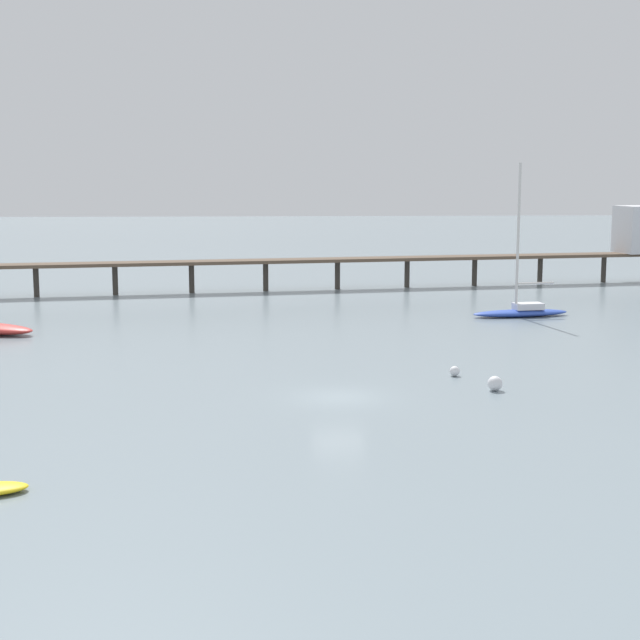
# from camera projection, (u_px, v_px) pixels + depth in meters

# --- Properties ---
(ground_plane) EXTENTS (400.00, 400.00, 0.00)m
(ground_plane) POSITION_uv_depth(u_px,v_px,m) (339.00, 397.00, 47.28)
(ground_plane) COLOR gray
(pier) EXTENTS (77.19, 14.52, 7.64)m
(pier) POSITION_uv_depth(u_px,v_px,m) (488.00, 244.00, 93.82)
(pier) COLOR brown
(pier) RESTS_ON ground_plane
(sailboat_blue) EXTENTS (7.79, 2.84, 11.68)m
(sailboat_blue) POSITION_uv_depth(u_px,v_px,m) (522.00, 308.00, 73.77)
(sailboat_blue) COLOR #2D4CB7
(sailboat_blue) RESTS_ON ground_plane
(mooring_buoy_near) EXTENTS (0.55, 0.55, 0.55)m
(mooring_buoy_near) POSITION_uv_depth(u_px,v_px,m) (455.00, 371.00, 52.19)
(mooring_buoy_near) COLOR silver
(mooring_buoy_near) RESTS_ON ground_plane
(mooring_buoy_mid) EXTENTS (0.75, 0.75, 0.75)m
(mooring_buoy_mid) POSITION_uv_depth(u_px,v_px,m) (495.00, 383.00, 48.67)
(mooring_buoy_mid) COLOR silver
(mooring_buoy_mid) RESTS_ON ground_plane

